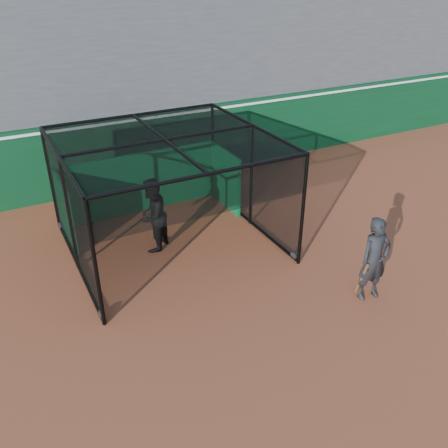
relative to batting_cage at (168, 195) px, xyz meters
name	(u,v)px	position (x,y,z in m)	size (l,w,h in m)	color
ground	(225,331)	(-0.35, -3.95, -1.52)	(120.00, 120.00, 0.00)	brown
outfield_wall	(109,153)	(-0.35, 4.55, -0.23)	(50.00, 0.50, 2.50)	#0A371B
grandstand	(71,40)	(-0.35, 8.32, 2.95)	(50.00, 7.85, 8.95)	#4C4C4F
batting_cage	(168,195)	(0.00, 0.00, 0.00)	(5.27, 5.08, 3.05)	black
batter	(152,215)	(-0.49, -0.04, -0.49)	(1.01, 0.78, 2.07)	black
on_deck_player	(374,260)	(3.23, -4.44, -0.49)	(0.80, 0.56, 2.07)	black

